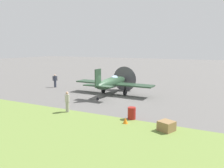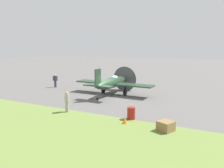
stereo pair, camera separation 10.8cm
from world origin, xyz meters
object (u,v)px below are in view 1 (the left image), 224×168
Objects in this scene: ground_crew_chief at (67,101)px; runway_marker_cone at (125,120)px; fuel_drum at (132,113)px; supply_crate at (166,126)px; airplane_lead at (113,82)px; ground_crew_mechanic at (55,80)px.

runway_marker_cone is (5.44, -0.46, -0.69)m from ground_crew_chief.
fuel_drum is 2.05× the size of runway_marker_cone.
airplane_lead is at bearing 134.08° from supply_crate.
ground_crew_mechanic is 1.92× the size of supply_crate.
ground_crew_chief is at bearing -172.85° from fuel_drum.
ground_crew_mechanic is at bearing 147.38° from runway_marker_cone.
ground_crew_mechanic is at bearing -141.74° from ground_crew_chief.
runway_marker_cone is (-2.93, 0.09, -0.10)m from supply_crate.
airplane_lead is 10.31× the size of supply_crate.
supply_crate is (17.17, -9.21, -0.59)m from ground_crew_mechanic.
supply_crate is at bearing -45.04° from airplane_lead.
runway_marker_cone is (5.26, -8.36, -1.17)m from airplane_lead.
airplane_lead reaches higher than ground_crew_chief.
fuel_drum is (14.25, -7.97, -0.46)m from ground_crew_mechanic.
airplane_lead is 11.82m from supply_crate.
ground_crew_chief is at bearing 175.20° from runway_marker_cone.
ground_crew_chief is 8.41m from supply_crate.
supply_crate is (8.37, -0.55, -0.59)m from ground_crew_chief.
fuel_drum is at bearing 118.22° from ground_crew_mechanic.
airplane_lead reaches higher than ground_crew_mechanic.
airplane_lead is 8.98m from fuel_drum.
ground_crew_chief is 1.92× the size of supply_crate.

